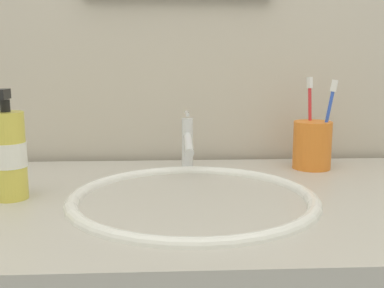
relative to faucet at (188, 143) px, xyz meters
The scene contains 7 objects.
tiled_wall_back 0.29m from the faucet, 96.15° to the left, with size 2.35×0.04×2.40m, color beige.
sink_basin 0.22m from the faucet, 90.00° to the right, with size 0.42×0.42×0.10m.
faucet is the anchor object (origin of this frame).
toothbrush_cup 0.27m from the faucet, ahead, with size 0.08×0.08×0.10m, color orange.
toothbrush_blue 0.30m from the faucet, ahead, with size 0.04×0.02×0.19m.
toothbrush_red 0.27m from the faucet, ahead, with size 0.01×0.03×0.19m.
soap_dispenser 0.36m from the faucet, 149.12° to the right, with size 0.06×0.06×0.19m.
Camera 1 is at (-0.02, -0.78, 1.13)m, focal length 44.05 mm.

